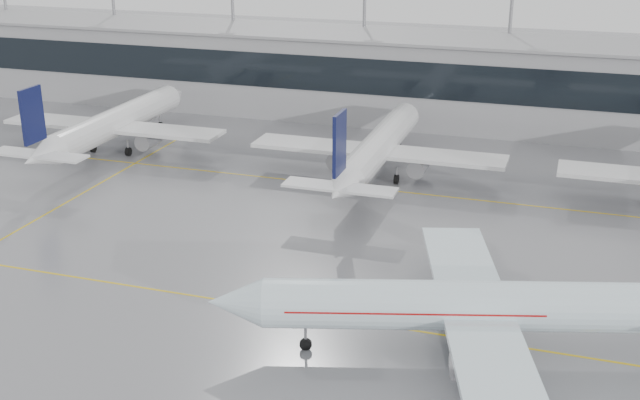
% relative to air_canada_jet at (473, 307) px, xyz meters
% --- Properties ---
extents(ground, '(320.00, 320.00, 0.00)m').
position_rel_air_canada_jet_xyz_m(ground, '(-15.90, 1.81, -3.71)').
color(ground, gray).
rests_on(ground, ground).
extents(taxi_line_main, '(120.00, 0.25, 0.01)m').
position_rel_air_canada_jet_xyz_m(taxi_line_main, '(-15.90, 1.81, -3.70)').
color(taxi_line_main, gold).
rests_on(taxi_line_main, ground).
extents(taxi_line_north, '(120.00, 0.25, 0.01)m').
position_rel_air_canada_jet_xyz_m(taxi_line_north, '(-15.90, 31.81, -3.70)').
color(taxi_line_north, gold).
rests_on(taxi_line_north, ground).
extents(taxi_line_cross, '(0.25, 60.00, 0.01)m').
position_rel_air_canada_jet_xyz_m(taxi_line_cross, '(-45.90, 16.81, -3.70)').
color(taxi_line_cross, gold).
rests_on(taxi_line_cross, ground).
extents(terminal, '(180.00, 15.00, 12.00)m').
position_rel_air_canada_jet_xyz_m(terminal, '(-15.90, 63.81, 2.29)').
color(terminal, '#939396').
rests_on(terminal, ground).
extents(terminal_glass, '(180.00, 0.20, 5.00)m').
position_rel_air_canada_jet_xyz_m(terminal_glass, '(-15.90, 56.26, 3.79)').
color(terminal_glass, black).
rests_on(terminal_glass, ground).
extents(terminal_roof, '(182.00, 16.00, 0.40)m').
position_rel_air_canada_jet_xyz_m(terminal_roof, '(-15.90, 63.81, 8.49)').
color(terminal_roof, gray).
rests_on(terminal_roof, ground).
extents(light_masts, '(156.40, 1.00, 22.60)m').
position_rel_air_canada_jet_xyz_m(light_masts, '(-15.90, 69.81, 9.64)').
color(light_masts, gray).
rests_on(light_masts, ground).
extents(air_canada_jet, '(36.38, 29.75, 11.67)m').
position_rel_air_canada_jet_xyz_m(air_canada_jet, '(0.00, 0.00, 0.00)').
color(air_canada_jet, white).
rests_on(air_canada_jet, ground).
extents(parked_jet_b, '(29.64, 36.96, 11.72)m').
position_rel_air_canada_jet_xyz_m(parked_jet_b, '(-50.90, 35.50, 0.00)').
color(parked_jet_b, silver).
rests_on(parked_jet_b, ground).
extents(parked_jet_c, '(29.64, 36.96, 11.72)m').
position_rel_air_canada_jet_xyz_m(parked_jet_c, '(-15.90, 35.50, 0.00)').
color(parked_jet_c, silver).
rests_on(parked_jet_c, ground).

